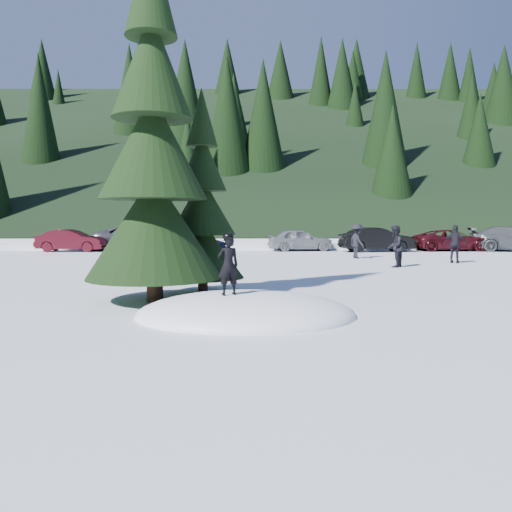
{
  "coord_description": "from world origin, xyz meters",
  "views": [
    {
      "loc": [
        0.19,
        -10.0,
        1.94
      ],
      "look_at": [
        0.21,
        1.57,
        1.1
      ],
      "focal_mm": 35.0,
      "sensor_mm": 36.0,
      "label": 1
    }
  ],
  "objects_px": {
    "car_1": "(72,240)",
    "car_6": "(452,240)",
    "spruce_short": "(202,214)",
    "car_4": "(300,240)",
    "spruce_tall": "(153,161)",
    "car_5": "(377,240)",
    "car_2": "(134,238)",
    "child_skier": "(228,265)",
    "adult_2": "(357,241)",
    "adult_1": "(455,244)",
    "car_3": "(186,242)",
    "adult_0": "(395,246)"
  },
  "relations": [
    {
      "from": "car_1",
      "to": "car_6",
      "type": "distance_m",
      "value": 23.59
    },
    {
      "from": "spruce_short",
      "to": "car_4",
      "type": "height_order",
      "value": "spruce_short"
    },
    {
      "from": "spruce_tall",
      "to": "spruce_short",
      "type": "relative_size",
      "value": 1.6
    },
    {
      "from": "spruce_tall",
      "to": "car_5",
      "type": "xyz_separation_m",
      "value": [
        9.83,
        18.61,
        -2.58
      ]
    },
    {
      "from": "spruce_tall",
      "to": "car_6",
      "type": "bearing_deg",
      "value": 52.81
    },
    {
      "from": "car_1",
      "to": "car_2",
      "type": "height_order",
      "value": "car_2"
    },
    {
      "from": "child_skier",
      "to": "car_6",
      "type": "xyz_separation_m",
      "value": [
        12.87,
        21.53,
        -0.4
      ]
    },
    {
      "from": "car_5",
      "to": "car_4",
      "type": "bearing_deg",
      "value": 73.01
    },
    {
      "from": "spruce_short",
      "to": "car_1",
      "type": "distance_m",
      "value": 19.98
    },
    {
      "from": "spruce_short",
      "to": "car_2",
      "type": "relative_size",
      "value": 0.99
    },
    {
      "from": "car_2",
      "to": "car_5",
      "type": "height_order",
      "value": "car_2"
    },
    {
      "from": "car_5",
      "to": "spruce_short",
      "type": "bearing_deg",
      "value": 144.88
    },
    {
      "from": "spruce_short",
      "to": "adult_2",
      "type": "xyz_separation_m",
      "value": [
        6.54,
        11.87,
        -1.24
      ]
    },
    {
      "from": "car_4",
      "to": "car_6",
      "type": "relative_size",
      "value": 0.85
    },
    {
      "from": "car_5",
      "to": "adult_2",
      "type": "bearing_deg",
      "value": 148.85
    },
    {
      "from": "spruce_short",
      "to": "car_4",
      "type": "distance_m",
      "value": 18.49
    },
    {
      "from": "adult_1",
      "to": "car_2",
      "type": "height_order",
      "value": "adult_1"
    },
    {
      "from": "adult_1",
      "to": "adult_2",
      "type": "relative_size",
      "value": 0.99
    },
    {
      "from": "spruce_tall",
      "to": "child_skier",
      "type": "height_order",
      "value": "spruce_tall"
    },
    {
      "from": "car_4",
      "to": "car_6",
      "type": "bearing_deg",
      "value": -95.85
    },
    {
      "from": "spruce_tall",
      "to": "adult_1",
      "type": "bearing_deg",
      "value": 42.63
    },
    {
      "from": "spruce_short",
      "to": "car_3",
      "type": "height_order",
      "value": "spruce_short"
    },
    {
      "from": "adult_1",
      "to": "car_3",
      "type": "distance_m",
      "value": 13.96
    },
    {
      "from": "car_3",
      "to": "car_6",
      "type": "bearing_deg",
      "value": -68.87
    },
    {
      "from": "adult_0",
      "to": "car_2",
      "type": "bearing_deg",
      "value": -99.29
    },
    {
      "from": "spruce_tall",
      "to": "car_3",
      "type": "distance_m",
      "value": 16.21
    },
    {
      "from": "child_skier",
      "to": "car_3",
      "type": "bearing_deg",
      "value": -98.42
    },
    {
      "from": "spruce_tall",
      "to": "spruce_short",
      "type": "bearing_deg",
      "value": 54.46
    },
    {
      "from": "adult_0",
      "to": "car_4",
      "type": "xyz_separation_m",
      "value": [
        -2.88,
        10.8,
        -0.17
      ]
    },
    {
      "from": "car_1",
      "to": "adult_0",
      "type": "bearing_deg",
      "value": -121.76
    },
    {
      "from": "child_skier",
      "to": "car_1",
      "type": "xyz_separation_m",
      "value": [
        -10.71,
        20.83,
        -0.38
      ]
    },
    {
      "from": "adult_2",
      "to": "car_2",
      "type": "xyz_separation_m",
      "value": [
        -12.98,
        7.26,
        -0.11
      ]
    },
    {
      "from": "adult_0",
      "to": "car_4",
      "type": "distance_m",
      "value": 11.18
    },
    {
      "from": "adult_1",
      "to": "adult_2",
      "type": "height_order",
      "value": "adult_2"
    },
    {
      "from": "adult_1",
      "to": "car_5",
      "type": "height_order",
      "value": "adult_1"
    },
    {
      "from": "spruce_tall",
      "to": "car_2",
      "type": "xyz_separation_m",
      "value": [
        -5.44,
        20.53,
        -2.57
      ]
    },
    {
      "from": "spruce_tall",
      "to": "adult_2",
      "type": "bearing_deg",
      "value": 60.39
    },
    {
      "from": "spruce_tall",
      "to": "car_4",
      "type": "height_order",
      "value": "spruce_tall"
    },
    {
      "from": "child_skier",
      "to": "car_1",
      "type": "relative_size",
      "value": 0.28
    },
    {
      "from": "adult_2",
      "to": "car_5",
      "type": "relative_size",
      "value": 0.39
    },
    {
      "from": "adult_2",
      "to": "car_4",
      "type": "distance_m",
      "value": 6.5
    },
    {
      "from": "child_skier",
      "to": "car_3",
      "type": "relative_size",
      "value": 0.24
    },
    {
      "from": "spruce_short",
      "to": "adult_2",
      "type": "bearing_deg",
      "value": 61.14
    },
    {
      "from": "car_5",
      "to": "car_1",
      "type": "bearing_deg",
      "value": 81.71
    },
    {
      "from": "car_5",
      "to": "car_6",
      "type": "height_order",
      "value": "car_5"
    },
    {
      "from": "adult_0",
      "to": "adult_2",
      "type": "height_order",
      "value": "adult_2"
    },
    {
      "from": "child_skier",
      "to": "car_1",
      "type": "distance_m",
      "value": 23.42
    },
    {
      "from": "child_skier",
      "to": "car_4",
      "type": "bearing_deg",
      "value": -117.82
    },
    {
      "from": "adult_2",
      "to": "car_1",
      "type": "bearing_deg",
      "value": 52.98
    },
    {
      "from": "adult_2",
      "to": "adult_0",
      "type": "bearing_deg",
      "value": 168.29
    }
  ]
}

